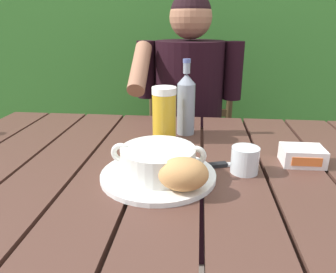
{
  "coord_description": "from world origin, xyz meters",
  "views": [
    {
      "loc": [
        0.07,
        -0.73,
        1.11
      ],
      "look_at": [
        -0.01,
        0.07,
        0.82
      ],
      "focal_mm": 34.13,
      "sensor_mm": 36.0,
      "label": 1
    }
  ],
  "objects_px": {
    "person_eating": "(188,107)",
    "serving_plate": "(158,175)",
    "bread_roll": "(183,174)",
    "beer_bottle": "(186,103)",
    "water_glass_small": "(245,160)",
    "beer_glass": "(164,114)",
    "table_knife": "(225,164)",
    "chair_near_diner": "(189,143)",
    "butter_tub": "(302,156)",
    "soup_bowl": "(158,160)"
  },
  "relations": [
    {
      "from": "soup_bowl",
      "to": "table_knife",
      "type": "relative_size",
      "value": 1.59
    },
    {
      "from": "water_glass_small",
      "to": "soup_bowl",
      "type": "bearing_deg",
      "value": -166.91
    },
    {
      "from": "chair_near_diner",
      "to": "person_eating",
      "type": "distance_m",
      "value": 0.32
    },
    {
      "from": "chair_near_diner",
      "to": "soup_bowl",
      "type": "xyz_separation_m",
      "value": [
        -0.04,
        -0.96,
        0.33
      ]
    },
    {
      "from": "butter_tub",
      "to": "person_eating",
      "type": "bearing_deg",
      "value": 116.73
    },
    {
      "from": "person_eating",
      "to": "water_glass_small",
      "type": "distance_m",
      "value": 0.74
    },
    {
      "from": "chair_near_diner",
      "to": "water_glass_small",
      "type": "distance_m",
      "value": 0.98
    },
    {
      "from": "serving_plate",
      "to": "beer_bottle",
      "type": "bearing_deg",
      "value": 81.37
    },
    {
      "from": "person_eating",
      "to": "bread_roll",
      "type": "height_order",
      "value": "person_eating"
    },
    {
      "from": "person_eating",
      "to": "soup_bowl",
      "type": "xyz_separation_m",
      "value": [
        -0.04,
        -0.77,
        0.07
      ]
    },
    {
      "from": "beer_bottle",
      "to": "butter_tub",
      "type": "height_order",
      "value": "beer_bottle"
    },
    {
      "from": "bread_roll",
      "to": "water_glass_small",
      "type": "relative_size",
      "value": 1.66
    },
    {
      "from": "beer_glass",
      "to": "water_glass_small",
      "type": "distance_m",
      "value": 0.31
    },
    {
      "from": "beer_glass",
      "to": "table_knife",
      "type": "xyz_separation_m",
      "value": [
        0.18,
        -0.18,
        -0.08
      ]
    },
    {
      "from": "beer_glass",
      "to": "beer_bottle",
      "type": "distance_m",
      "value": 0.1
    },
    {
      "from": "water_glass_small",
      "to": "butter_tub",
      "type": "relative_size",
      "value": 0.65
    },
    {
      "from": "person_eating",
      "to": "serving_plate",
      "type": "xyz_separation_m",
      "value": [
        -0.04,
        -0.77,
        0.03
      ]
    },
    {
      "from": "person_eating",
      "to": "soup_bowl",
      "type": "bearing_deg",
      "value": -93.02
    },
    {
      "from": "chair_near_diner",
      "to": "person_eating",
      "type": "bearing_deg",
      "value": -90.84
    },
    {
      "from": "table_knife",
      "to": "water_glass_small",
      "type": "bearing_deg",
      "value": -36.17
    },
    {
      "from": "water_glass_small",
      "to": "chair_near_diner",
      "type": "bearing_deg",
      "value": 100.41
    },
    {
      "from": "bread_roll",
      "to": "beer_bottle",
      "type": "height_order",
      "value": "beer_bottle"
    },
    {
      "from": "beer_glass",
      "to": "beer_bottle",
      "type": "relative_size",
      "value": 0.69
    },
    {
      "from": "bread_roll",
      "to": "table_knife",
      "type": "xyz_separation_m",
      "value": [
        0.1,
        0.16,
        -0.04
      ]
    },
    {
      "from": "beer_glass",
      "to": "butter_tub",
      "type": "xyz_separation_m",
      "value": [
        0.38,
        -0.14,
        -0.06
      ]
    },
    {
      "from": "chair_near_diner",
      "to": "beer_bottle",
      "type": "distance_m",
      "value": 0.74
    },
    {
      "from": "chair_near_diner",
      "to": "butter_tub",
      "type": "distance_m",
      "value": 0.96
    },
    {
      "from": "water_glass_small",
      "to": "butter_tub",
      "type": "height_order",
      "value": "water_glass_small"
    },
    {
      "from": "soup_bowl",
      "to": "beer_glass",
      "type": "distance_m",
      "value": 0.26
    },
    {
      "from": "soup_bowl",
      "to": "beer_bottle",
      "type": "height_order",
      "value": "beer_bottle"
    },
    {
      "from": "person_eating",
      "to": "bread_roll",
      "type": "distance_m",
      "value": 0.85
    },
    {
      "from": "bread_roll",
      "to": "beer_bottle",
      "type": "distance_m",
      "value": 0.41
    },
    {
      "from": "bread_roll",
      "to": "beer_glass",
      "type": "bearing_deg",
      "value": 103.19
    },
    {
      "from": "bread_roll",
      "to": "serving_plate",
      "type": "bearing_deg",
      "value": 130.6
    },
    {
      "from": "serving_plate",
      "to": "bread_roll",
      "type": "relative_size",
      "value": 2.44
    },
    {
      "from": "beer_bottle",
      "to": "chair_near_diner",
      "type": "bearing_deg",
      "value": 90.62
    },
    {
      "from": "beer_glass",
      "to": "water_glass_small",
      "type": "bearing_deg",
      "value": -42.95
    },
    {
      "from": "table_knife",
      "to": "serving_plate",
      "type": "bearing_deg",
      "value": -154.12
    },
    {
      "from": "soup_bowl",
      "to": "butter_tub",
      "type": "bearing_deg",
      "value": 17.34
    },
    {
      "from": "serving_plate",
      "to": "water_glass_small",
      "type": "height_order",
      "value": "water_glass_small"
    },
    {
      "from": "bread_roll",
      "to": "water_glass_small",
      "type": "height_order",
      "value": "bread_roll"
    },
    {
      "from": "soup_bowl",
      "to": "butter_tub",
      "type": "height_order",
      "value": "soup_bowl"
    },
    {
      "from": "beer_bottle",
      "to": "table_knife",
      "type": "bearing_deg",
      "value": -64.84
    },
    {
      "from": "bread_roll",
      "to": "soup_bowl",
      "type": "bearing_deg",
      "value": 130.6
    },
    {
      "from": "beer_glass",
      "to": "chair_near_diner",
      "type": "bearing_deg",
      "value": 85.34
    },
    {
      "from": "soup_bowl",
      "to": "person_eating",
      "type": "bearing_deg",
      "value": 86.98
    },
    {
      "from": "serving_plate",
      "to": "water_glass_small",
      "type": "bearing_deg",
      "value": 13.09
    },
    {
      "from": "person_eating",
      "to": "soup_bowl",
      "type": "distance_m",
      "value": 0.77
    },
    {
      "from": "chair_near_diner",
      "to": "soup_bowl",
      "type": "height_order",
      "value": "chair_near_diner"
    },
    {
      "from": "butter_tub",
      "to": "table_knife",
      "type": "bearing_deg",
      "value": -170.4
    }
  ]
}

